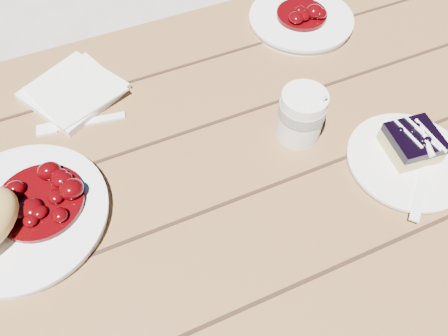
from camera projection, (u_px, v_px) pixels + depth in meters
name	position (u px, v px, depth m)	size (l,w,h in m)	color
ground	(169.00, 325.00, 1.31)	(60.00, 60.00, 0.00)	#A29D92
picnic_table	(137.00, 240.00, 0.83)	(2.00, 1.55, 0.75)	brown
main_plate	(23.00, 216.00, 0.66)	(0.25, 0.25, 0.02)	white
goulash_stew	(36.00, 196.00, 0.65)	(0.14, 0.14, 0.04)	#470205
dessert_plate	(408.00, 161.00, 0.73)	(0.20, 0.20, 0.01)	white
blueberry_cake	(413.00, 143.00, 0.71)	(0.09, 0.09, 0.05)	tan
fork_dessert	(421.00, 188.00, 0.69)	(0.03, 0.16, 0.01)	white
coffee_cup	(301.00, 115.00, 0.73)	(0.08, 0.08, 0.09)	white
napkin_stack	(74.00, 92.00, 0.81)	(0.15, 0.15, 0.01)	white
fork_table	(90.00, 121.00, 0.78)	(0.03, 0.16, 0.01)	white
second_plate	(301.00, 20.00, 0.93)	(0.22, 0.22, 0.02)	white
second_stew	(303.00, 8.00, 0.91)	(0.11, 0.11, 0.04)	#470205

